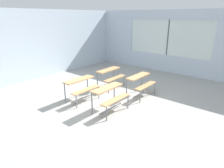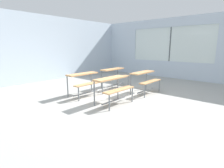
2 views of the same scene
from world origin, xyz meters
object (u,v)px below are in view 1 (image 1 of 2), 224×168
(desk_bench_r0c1, at_px, (141,81))
(desk_bench_r0c0, at_px, (110,94))
(desk_bench_r1c1, at_px, (111,74))
(desk_bench_r1c0, at_px, (82,85))

(desk_bench_r0c1, bearing_deg, desk_bench_r0c0, 177.34)
(desk_bench_r0c1, xyz_separation_m, desk_bench_r1c1, (-0.03, 1.35, 0.00))
(desk_bench_r0c1, bearing_deg, desk_bench_r1c1, 91.16)
(desk_bench_r0c0, xyz_separation_m, desk_bench_r1c0, (-0.01, 1.22, 0.00))
(desk_bench_r1c0, height_order, desk_bench_r1c1, same)
(desk_bench_r0c1, distance_m, desk_bench_r1c0, 2.05)
(desk_bench_r1c0, xyz_separation_m, desk_bench_r1c1, (1.56, 0.06, 0.00))
(desk_bench_r0c1, xyz_separation_m, desk_bench_r1c0, (-1.59, 1.30, 0.00))
(desk_bench_r1c1, bearing_deg, desk_bench_r0c0, -141.04)
(desk_bench_r1c0, distance_m, desk_bench_r1c1, 1.57)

